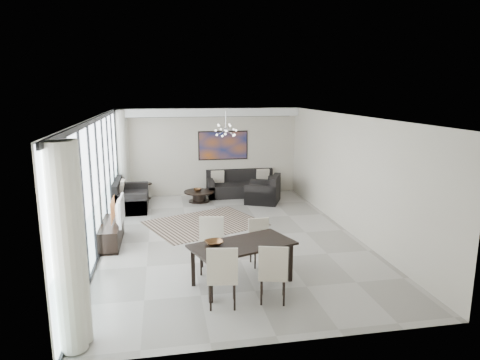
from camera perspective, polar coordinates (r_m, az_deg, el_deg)
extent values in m
cube|color=#A8A39B|center=(10.43, -1.41, -7.55)|extent=(6.00, 9.00, 0.02)
cube|color=white|center=(9.85, -1.49, 8.44)|extent=(6.00, 9.00, 0.02)
cube|color=beige|center=(14.43, -4.24, 3.79)|extent=(6.00, 0.02, 2.90)
cube|color=beige|center=(5.81, 5.55, -8.69)|extent=(6.00, 0.02, 2.90)
cube|color=beige|center=(10.91, 14.26, 0.78)|extent=(0.02, 9.00, 2.90)
cube|color=white|center=(10.03, -18.51, -0.42)|extent=(0.01, 8.95, 2.85)
cube|color=black|center=(9.84, -18.82, 7.57)|extent=(0.04, 8.95, 0.10)
cube|color=black|center=(10.41, -17.77, -8.07)|extent=(0.04, 8.95, 0.06)
cube|color=black|center=(6.23, -23.14, -8.20)|extent=(0.04, 0.05, 2.88)
cube|color=black|center=(7.16, -21.43, -5.49)|extent=(0.04, 0.05, 2.88)
cube|color=black|center=(8.11, -20.13, -3.40)|extent=(0.04, 0.05, 2.88)
cube|color=black|center=(9.06, -19.11, -1.75)|extent=(0.04, 0.05, 2.88)
cube|color=black|center=(10.03, -18.28, -0.41)|extent=(0.04, 0.05, 2.88)
cube|color=black|center=(11.00, -17.60, 0.68)|extent=(0.04, 0.05, 2.88)
cube|color=black|center=(11.98, -17.03, 1.61)|extent=(0.04, 0.05, 2.88)
cube|color=black|center=(12.96, -16.55, 2.39)|extent=(0.04, 0.05, 2.88)
cube|color=black|center=(13.94, -16.13, 3.06)|extent=(0.04, 0.05, 2.88)
cylinder|color=beige|center=(6.07, -22.14, -8.67)|extent=(0.36, 0.36, 2.85)
cylinder|color=beige|center=(14.07, -15.51, 3.18)|extent=(0.36, 0.36, 2.85)
cube|color=white|center=(14.12, -4.24, 8.99)|extent=(5.98, 0.40, 0.26)
cube|color=#A24E16|center=(14.45, -2.26, 4.62)|extent=(1.68, 0.04, 0.98)
cylinder|color=silver|center=(12.38, -1.92, 7.93)|extent=(0.02, 0.02, 0.55)
sphere|color=silver|center=(12.40, -1.91, 6.66)|extent=(0.12, 0.12, 0.12)
cube|color=black|center=(11.47, -4.73, -5.78)|extent=(3.42, 3.08, 0.01)
cylinder|color=black|center=(13.63, -5.48, -1.57)|extent=(0.96, 0.96, 0.04)
cylinder|color=black|center=(13.67, -5.47, -2.26)|extent=(0.42, 0.42, 0.30)
cylinder|color=black|center=(13.70, -5.46, -2.80)|extent=(0.67, 0.67, 0.03)
imported|color=brown|center=(13.65, -5.68, -1.30)|extent=(0.28, 0.28, 0.08)
cube|color=black|center=(14.36, 0.22, -1.27)|extent=(2.29, 0.94, 0.42)
cube|color=black|center=(14.63, -0.05, 0.65)|extent=(2.29, 0.19, 0.42)
cube|color=black|center=(14.18, -3.96, -1.07)|extent=(0.19, 0.94, 0.60)
cube|color=black|center=(14.56, 4.29, -0.73)|extent=(0.19, 0.94, 0.60)
cube|color=black|center=(13.22, -14.31, -2.77)|extent=(0.98, 1.74, 0.44)
cube|color=black|center=(13.15, -16.11, -0.99)|extent=(0.20, 1.74, 0.44)
cube|color=black|center=(12.45, -14.56, -3.23)|extent=(0.98, 0.20, 0.63)
cube|color=black|center=(13.94, -14.13, -1.59)|extent=(0.98, 0.20, 0.63)
cube|color=black|center=(13.53, 3.05, -2.06)|extent=(1.32, 1.34, 0.44)
cube|color=black|center=(13.37, 4.73, -0.34)|extent=(0.60, 1.03, 0.44)
cube|color=black|center=(13.91, 3.38, -1.26)|extent=(0.98, 0.58, 0.63)
cube|color=black|center=(13.11, 2.72, -2.08)|extent=(0.98, 0.58, 0.63)
cylinder|color=black|center=(14.20, -12.42, -0.49)|extent=(0.38, 0.38, 0.04)
cylinder|color=black|center=(14.25, -12.38, -1.50)|extent=(0.06, 0.06, 0.47)
cylinder|color=black|center=(14.31, -12.34, -2.40)|extent=(0.26, 0.26, 0.03)
cube|color=black|center=(10.38, -16.81, -6.81)|extent=(0.45, 1.58, 0.50)
imported|color=gray|center=(10.15, -16.13, -3.94)|extent=(0.14, 1.04, 0.60)
cube|color=black|center=(7.81, 0.32, -8.62)|extent=(2.05, 1.49, 0.04)
cube|color=black|center=(7.31, -3.95, -13.41)|extent=(0.07, 0.07, 0.73)
cube|color=black|center=(7.91, -6.28, -11.43)|extent=(0.07, 0.07, 0.73)
cube|color=black|center=(8.10, 6.75, -10.87)|extent=(0.07, 0.07, 0.73)
cube|color=black|center=(8.64, 3.88, -9.31)|extent=(0.07, 0.07, 0.73)
cube|color=beige|center=(7.17, -2.36, -12.80)|extent=(0.56, 0.56, 0.06)
cube|color=beige|center=(6.86, -2.38, -11.43)|extent=(0.50, 0.12, 0.60)
cylinder|color=black|center=(7.46, -3.88, -14.02)|extent=(0.04, 0.04, 0.46)
cylinder|color=black|center=(7.12, -0.73, -15.35)|extent=(0.04, 0.04, 0.46)
cube|color=beige|center=(7.34, 4.41, -12.38)|extent=(0.58, 0.58, 0.06)
cube|color=beige|center=(7.04, 4.44, -11.08)|extent=(0.47, 0.17, 0.58)
cylinder|color=black|center=(7.62, 2.95, -13.51)|extent=(0.04, 0.04, 0.44)
cylinder|color=black|center=(7.28, 5.89, -14.81)|extent=(0.04, 0.04, 0.44)
cube|color=beige|center=(8.42, -3.87, -9.01)|extent=(0.55, 0.55, 0.06)
cube|color=beige|center=(8.53, -3.83, -6.80)|extent=(0.49, 0.13, 0.59)
cylinder|color=black|center=(8.34, -2.59, -11.13)|extent=(0.04, 0.04, 0.45)
cylinder|color=black|center=(8.71, -5.05, -10.14)|extent=(0.04, 0.04, 0.45)
cube|color=beige|center=(8.74, 2.81, -8.61)|extent=(0.45, 0.45, 0.06)
cube|color=beige|center=(8.83, 2.48, -6.73)|extent=(0.43, 0.07, 0.52)
cylinder|color=black|center=(8.72, 4.17, -10.28)|extent=(0.04, 0.04, 0.40)
cylinder|color=black|center=(8.93, 1.44, -9.70)|extent=(0.04, 0.04, 0.40)
imported|color=brown|center=(7.74, -3.49, -8.37)|extent=(0.39, 0.39, 0.08)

